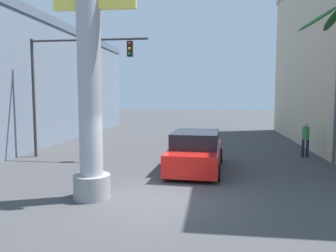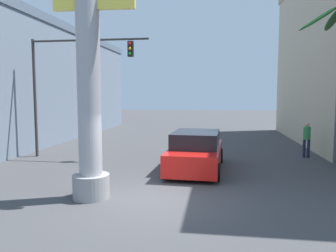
# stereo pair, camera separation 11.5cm
# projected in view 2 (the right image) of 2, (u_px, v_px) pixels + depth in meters

# --- Properties ---
(ground_plane) EXTENTS (93.79, 93.79, 0.00)m
(ground_plane) POSITION_uv_depth(u_px,v_px,m) (184.00, 146.00, 19.28)
(ground_plane) COLOR #424244
(building_left) EXTENTS (7.51, 25.39, 7.63)m
(building_left) POSITION_uv_depth(u_px,v_px,m) (13.00, 83.00, 21.52)
(building_left) COLOR slate
(building_left) RESTS_ON ground
(neon_sign_pole) EXTENTS (2.68, 1.07, 10.71)m
(neon_sign_pole) POSITION_uv_depth(u_px,v_px,m) (88.00, 24.00, 9.19)
(neon_sign_pole) COLOR #9E9EA3
(neon_sign_pole) RESTS_ON ground
(street_lamp) EXTENTS (2.40, 0.28, 7.89)m
(street_lamp) POSITION_uv_depth(u_px,v_px,m) (331.00, 55.00, 13.79)
(street_lamp) COLOR #59595E
(street_lamp) RESTS_ON ground
(traffic_light_mast) EXTENTS (5.74, 0.32, 5.68)m
(traffic_light_mast) POSITION_uv_depth(u_px,v_px,m) (70.00, 73.00, 15.55)
(traffic_light_mast) COLOR #333333
(traffic_light_mast) RESTS_ON ground
(car_lead) EXTENTS (2.24, 4.70, 1.56)m
(car_lead) POSITION_uv_depth(u_px,v_px,m) (196.00, 152.00, 13.23)
(car_lead) COLOR black
(car_lead) RESTS_ON ground
(pedestrian_mid_right) EXTENTS (0.38, 0.38, 1.71)m
(pedestrian_mid_right) POSITION_uv_depth(u_px,v_px,m) (307.00, 137.00, 15.81)
(pedestrian_mid_right) COLOR #1E233F
(pedestrian_mid_right) RESTS_ON ground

